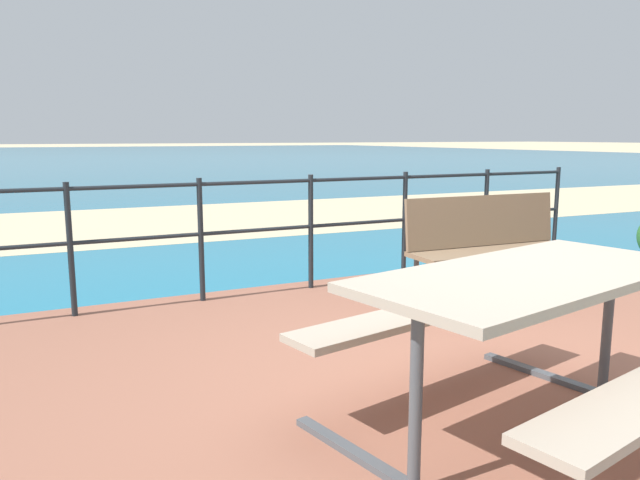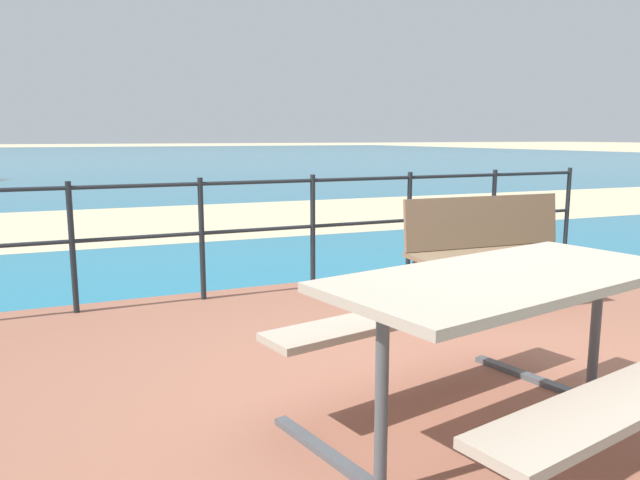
# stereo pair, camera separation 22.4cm
# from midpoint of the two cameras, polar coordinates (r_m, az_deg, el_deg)

# --- Properties ---
(ground_plane) EXTENTS (240.00, 240.00, 0.00)m
(ground_plane) POSITION_cam_midpoint_polar(r_m,az_deg,el_deg) (3.57, 16.56, -13.73)
(ground_plane) COLOR beige
(patio_paving) EXTENTS (6.40, 5.20, 0.06)m
(patio_paving) POSITION_cam_midpoint_polar(r_m,az_deg,el_deg) (3.56, 16.58, -13.29)
(patio_paving) COLOR #935B47
(patio_paving) RESTS_ON ground
(sea_water) EXTENTS (90.00, 90.00, 0.01)m
(sea_water) POSITION_cam_midpoint_polar(r_m,az_deg,el_deg) (42.56, -20.71, 7.17)
(sea_water) COLOR teal
(sea_water) RESTS_ON ground
(beach_strip) EXTENTS (54.12, 6.22, 0.01)m
(beach_strip) POSITION_cam_midpoint_polar(r_m,az_deg,el_deg) (10.42, -11.31, 1.82)
(beach_strip) COLOR beige
(beach_strip) RESTS_ON ground
(picnic_table) EXTENTS (1.90, 1.74, 0.77)m
(picnic_table) POSITION_cam_midpoint_polar(r_m,az_deg,el_deg) (2.77, 19.30, -6.59)
(picnic_table) COLOR tan
(picnic_table) RESTS_ON patio_paving
(park_bench) EXTENTS (1.43, 0.48, 0.87)m
(park_bench) POSITION_cam_midpoint_polar(r_m,az_deg,el_deg) (5.00, 16.84, -0.08)
(park_bench) COLOR #7A6047
(park_bench) RESTS_ON patio_paving
(railing_fence) EXTENTS (5.94, 0.04, 1.01)m
(railing_fence) POSITION_cam_midpoint_polar(r_m,az_deg,el_deg) (5.35, 0.52, 2.01)
(railing_fence) COLOR #1E2328
(railing_fence) RESTS_ON patio_paving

